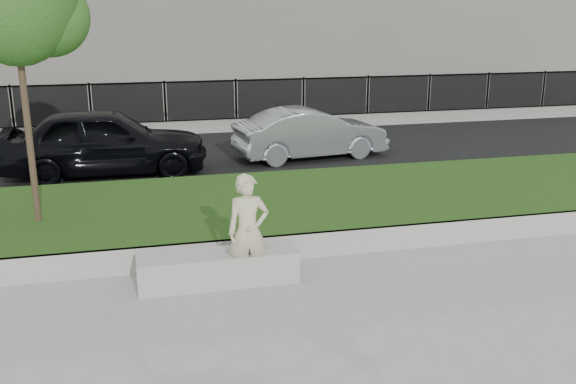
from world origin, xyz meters
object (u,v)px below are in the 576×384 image
object	(u,v)px
stone_bench	(218,268)
book	(257,250)
man	(248,231)
car_dark	(105,141)
car_silver	(310,133)

from	to	relation	value
stone_bench	book	bearing A→B (deg)	-5.04
book	man	bearing A→B (deg)	-152.18
book	car_dark	bearing A→B (deg)	101.09
stone_bench	car_dark	world-z (taller)	car_dark
book	car_dark	distance (m)	7.03
stone_bench	car_silver	size ratio (longest dim) A/B	0.58
man	car_dark	xyz separation A→B (m)	(-2.10, 6.75, 0.02)
man	car_dark	size ratio (longest dim) A/B	0.35
car_silver	car_dark	bearing A→B (deg)	87.96
book	car_silver	bearing A→B (deg)	61.25
stone_bench	book	distance (m)	0.61
car_dark	car_silver	bearing A→B (deg)	-82.77
man	car_dark	distance (m)	7.07
car_dark	car_silver	world-z (taller)	car_dark
stone_bench	car_dark	xyz separation A→B (m)	(-1.68, 6.60, 0.59)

